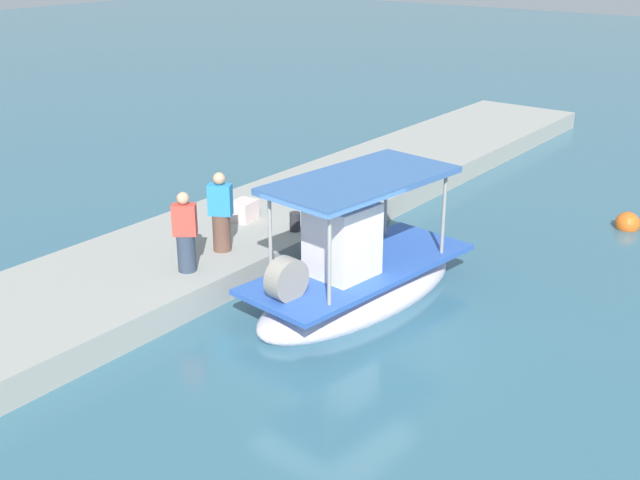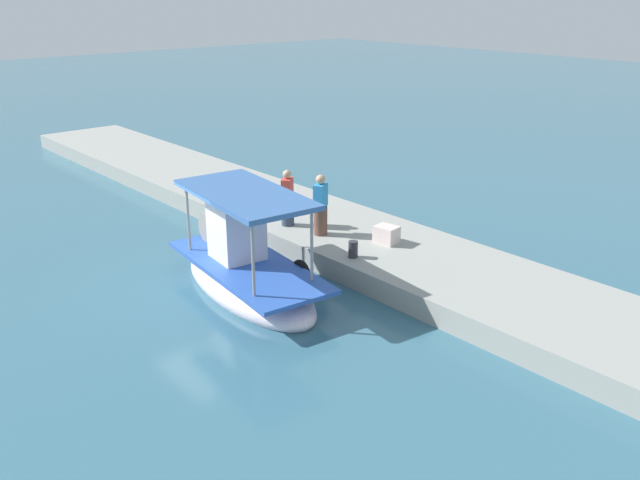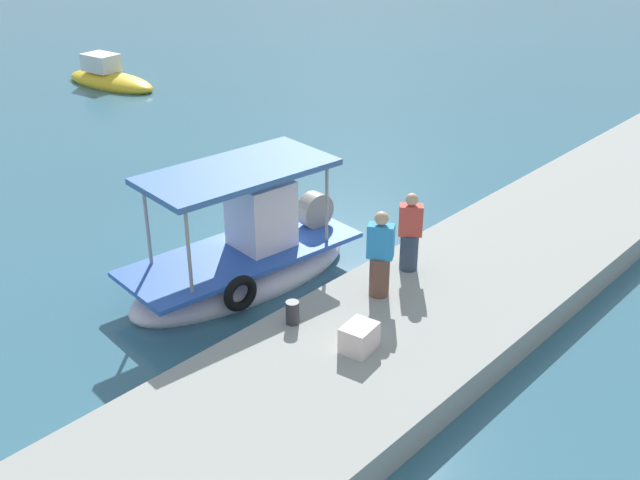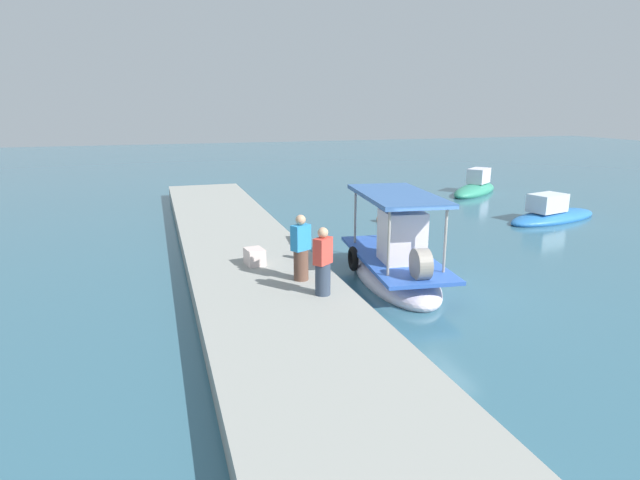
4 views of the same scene
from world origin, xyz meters
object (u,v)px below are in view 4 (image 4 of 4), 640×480
object	(u,v)px
fisherman_near_bollard	(323,265)
cargo_crate	(255,257)
mooring_bollard	(301,252)
moored_boat_mid	(475,188)
marker_buoy	(383,219)
moored_boat_far	(552,215)
fisherman_by_crate	(301,251)
main_fishing_boat	(395,265)

from	to	relation	value
fisherman_near_bollard	cargo_crate	bearing A→B (deg)	-159.08
fisherman_near_bollard	cargo_crate	size ratio (longest dim) A/B	2.75
mooring_bollard	moored_boat_mid	distance (m)	17.90
cargo_crate	marker_buoy	xyz separation A→B (m)	(-6.39, 6.82, -0.68)
cargo_crate	moored_boat_far	xyz separation A→B (m)	(-4.50, 14.04, -0.59)
fisherman_near_bollard	mooring_bollard	size ratio (longest dim) A/B	3.79
fisherman_by_crate	moored_boat_mid	size ratio (longest dim) A/B	0.35
marker_buoy	moored_boat_mid	bearing A→B (deg)	123.52
main_fishing_boat	moored_boat_mid	size ratio (longest dim) A/B	1.10
fisherman_by_crate	moored_boat_far	world-z (taller)	fisherman_by_crate
main_fishing_boat	marker_buoy	size ratio (longest dim) A/B	9.01
marker_buoy	main_fishing_boat	bearing A→B (deg)	-21.87
fisherman_by_crate	mooring_bollard	world-z (taller)	fisherman_by_crate
marker_buoy	fisherman_near_bollard	bearing A→B (deg)	-31.80
main_fishing_boat	marker_buoy	world-z (taller)	main_fishing_boat
main_fishing_boat	moored_boat_far	bearing A→B (deg)	118.32
main_fishing_boat	marker_buoy	bearing A→B (deg)	158.13
fisherman_by_crate	mooring_bollard	size ratio (longest dim) A/B	3.96
mooring_bollard	cargo_crate	size ratio (longest dim) A/B	0.72
fisherman_near_bollard	moored_boat_far	size ratio (longest dim) A/B	0.29
moored_boat_far	fisherman_near_bollard	bearing A→B (deg)	-60.44
mooring_bollard	fisherman_near_bollard	bearing A→B (deg)	-5.60
mooring_bollard	moored_boat_far	distance (m)	13.40
fisherman_by_crate	moored_boat_mid	bearing A→B (deg)	133.68
mooring_bollard	marker_buoy	size ratio (longest dim) A/B	0.72
moored_boat_far	fisherman_by_crate	bearing A→B (deg)	-64.94
mooring_bollard	cargo_crate	distance (m)	1.39
mooring_bollard	moored_boat_far	bearing A→B (deg)	108.91
marker_buoy	cargo_crate	bearing A→B (deg)	-46.84
mooring_bollard	moored_boat_far	xyz separation A→B (m)	(-4.34, 12.66, -0.57)
fisherman_near_bollard	fisherman_by_crate	world-z (taller)	fisherman_by_crate
fisherman_near_bollard	cargo_crate	distance (m)	3.09
cargo_crate	moored_boat_mid	bearing A→B (deg)	128.23
moored_boat_far	marker_buoy	bearing A→B (deg)	-104.69
main_fishing_boat	fisherman_near_bollard	world-z (taller)	main_fishing_boat
fisherman_near_bollard	moored_boat_mid	bearing A→B (deg)	136.52
fisherman_near_bollard	cargo_crate	xyz separation A→B (m)	(-2.85, -1.09, -0.51)
moored_boat_mid	moored_boat_far	world-z (taller)	moored_boat_mid
main_fishing_boat	fisherman_by_crate	world-z (taller)	main_fishing_boat
mooring_bollard	moored_boat_far	world-z (taller)	moored_boat_far
fisherman_near_bollard	marker_buoy	distance (m)	10.94
fisherman_near_bollard	mooring_bollard	world-z (taller)	fisherman_near_bollard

